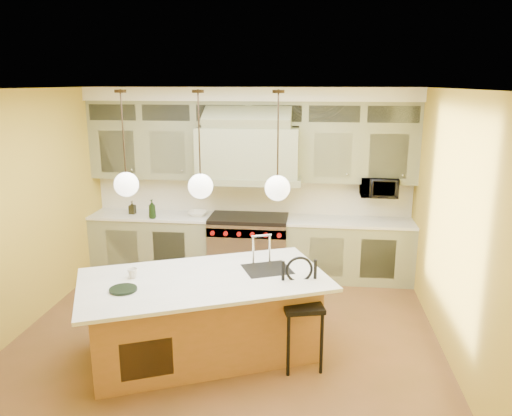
# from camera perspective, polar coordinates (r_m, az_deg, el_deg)

# --- Properties ---
(floor) EXTENTS (5.00, 5.00, 0.00)m
(floor) POSITION_cam_1_polar(r_m,az_deg,el_deg) (6.08, -3.56, -15.06)
(floor) COLOR brown
(floor) RESTS_ON ground
(ceiling) EXTENTS (5.00, 5.00, 0.00)m
(ceiling) POSITION_cam_1_polar(r_m,az_deg,el_deg) (5.31, -4.05, 13.42)
(ceiling) COLOR white
(ceiling) RESTS_ON wall_back
(wall_back) EXTENTS (5.00, 0.00, 5.00)m
(wall_back) POSITION_cam_1_polar(r_m,az_deg,el_deg) (7.93, -0.51, 3.14)
(wall_back) COLOR gold
(wall_back) RESTS_ON ground
(wall_front) EXTENTS (5.00, 0.00, 5.00)m
(wall_front) POSITION_cam_1_polar(r_m,az_deg,el_deg) (3.26, -12.01, -13.85)
(wall_front) COLOR gold
(wall_front) RESTS_ON ground
(wall_left) EXTENTS (0.00, 5.00, 5.00)m
(wall_left) POSITION_cam_1_polar(r_m,az_deg,el_deg) (6.45, -26.18, -0.90)
(wall_left) COLOR gold
(wall_left) RESTS_ON ground
(wall_right) EXTENTS (0.00, 5.00, 5.00)m
(wall_right) POSITION_cam_1_polar(r_m,az_deg,el_deg) (5.64, 22.08, -2.50)
(wall_right) COLOR gold
(wall_right) RESTS_ON ground
(back_cabinetry) EXTENTS (5.00, 0.77, 2.90)m
(back_cabinetry) POSITION_cam_1_polar(r_m,az_deg,el_deg) (7.67, -0.76, 2.61)
(back_cabinetry) COLOR gray
(back_cabinetry) RESTS_ON floor
(range) EXTENTS (1.20, 0.74, 0.96)m
(range) POSITION_cam_1_polar(r_m,az_deg,el_deg) (7.83, -0.83, -4.31)
(range) COLOR silver
(range) RESTS_ON floor
(kitchen_island) EXTENTS (2.95, 2.31, 1.35)m
(kitchen_island) POSITION_cam_1_polar(r_m,az_deg,el_deg) (5.68, -5.89, -11.98)
(kitchen_island) COLOR olive
(kitchen_island) RESTS_ON floor
(counter_stool) EXTENTS (0.50, 0.50, 1.18)m
(counter_stool) POSITION_cam_1_polar(r_m,az_deg,el_deg) (5.38, 5.21, -11.13)
(counter_stool) COLOR black
(counter_stool) RESTS_ON floor
(microwave) EXTENTS (0.54, 0.37, 0.30)m
(microwave) POSITION_cam_1_polar(r_m,az_deg,el_deg) (7.68, 13.85, 2.36)
(microwave) COLOR black
(microwave) RESTS_ON back_cabinetry
(oil_bottle_a) EXTENTS (0.13, 0.13, 0.29)m
(oil_bottle_a) POSITION_cam_1_polar(r_m,az_deg,el_deg) (7.78, -11.79, -0.12)
(oil_bottle_a) COLOR black
(oil_bottle_a) RESTS_ON back_cabinetry
(oil_bottle_b) EXTENTS (0.10, 0.10, 0.21)m
(oil_bottle_b) POSITION_cam_1_polar(r_m,az_deg,el_deg) (8.13, -13.96, 0.06)
(oil_bottle_b) COLOR black
(oil_bottle_b) RESTS_ON back_cabinetry
(fruit_bowl) EXTENTS (0.32, 0.32, 0.07)m
(fruit_bowl) POSITION_cam_1_polar(r_m,az_deg,el_deg) (7.84, -6.70, -0.63)
(fruit_bowl) COLOR white
(fruit_bowl) RESTS_ON back_cabinetry
(cup) EXTENTS (0.11, 0.11, 0.10)m
(cup) POSITION_cam_1_polar(r_m,az_deg,el_deg) (5.57, -13.91, -7.25)
(cup) COLOR silver
(cup) RESTS_ON kitchen_island
(pendant_left) EXTENTS (0.26, 0.26, 1.11)m
(pendant_left) POSITION_cam_1_polar(r_m,az_deg,el_deg) (5.44, -14.61, 2.93)
(pendant_left) COLOR #2D2319
(pendant_left) RESTS_ON ceiling
(pendant_center) EXTENTS (0.26, 0.26, 1.11)m
(pendant_center) POSITION_cam_1_polar(r_m,az_deg,el_deg) (5.20, -6.36, 2.81)
(pendant_center) COLOR #2D2319
(pendant_center) RESTS_ON ceiling
(pendant_right) EXTENTS (0.26, 0.26, 1.11)m
(pendant_right) POSITION_cam_1_polar(r_m,az_deg,el_deg) (5.08, 2.47, 2.61)
(pendant_right) COLOR #2D2319
(pendant_right) RESTS_ON ceiling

